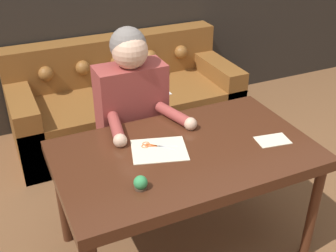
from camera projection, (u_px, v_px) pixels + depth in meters
The scene contains 8 objects.
ground_plane at pixel (208, 248), 2.73m from camera, with size 16.00×16.00×0.00m, color brown.
dining_table at pixel (186, 161), 2.40m from camera, with size 1.46×0.87×0.75m.
couch at pixel (125, 102), 3.87m from camera, with size 2.00×0.87×0.85m.
person at pixel (133, 117), 2.83m from camera, with size 0.53×0.59×1.30m.
pattern_paper_main at pixel (159, 150), 2.36m from camera, with size 0.37×0.33×0.00m.
pattern_paper_offcut at pixel (273, 140), 2.45m from camera, with size 0.21×0.15×0.00m.
scissors at pixel (153, 146), 2.40m from camera, with size 0.19×0.16×0.01m.
pin_cushion at pixel (141, 183), 2.05m from camera, with size 0.07×0.07×0.07m.
Camera 1 is at (-1.06, -1.68, 2.05)m, focal length 45.00 mm.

